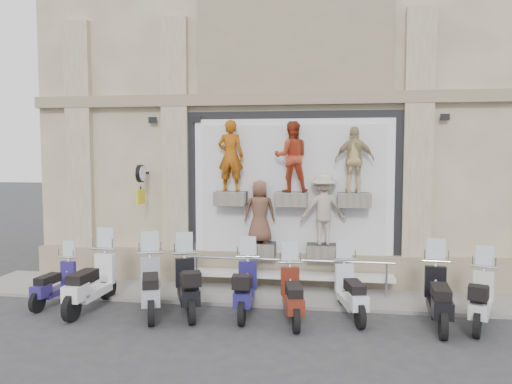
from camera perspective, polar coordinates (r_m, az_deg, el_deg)
ground at (r=10.50m, az=2.87°, el=-14.88°), size 90.00×90.00×0.00m
sidewalk at (r=12.48m, az=3.82°, el=-11.53°), size 16.00×2.20×0.08m
building at (r=17.08m, az=5.27°, el=12.94°), size 14.00×8.60×12.00m
shop_vitrine at (r=12.68m, az=4.44°, el=-0.30°), size 5.60×0.87×4.30m
guard_rail at (r=12.28m, az=3.79°, el=-9.75°), size 5.06×0.10×0.93m
clock_sign_bracket at (r=13.27m, az=-13.03°, el=1.43°), size 0.10×0.80×1.02m
scooter_a at (r=12.49m, az=-22.03°, el=-8.75°), size 0.66×1.75×1.39m
scooter_b at (r=11.73m, az=-18.40°, el=-8.59°), size 0.73×2.18×1.74m
scooter_c at (r=11.12m, az=-11.98°, el=-9.28°), size 1.31×2.18×1.71m
scooter_d at (r=11.05m, az=-7.84°, el=-9.40°), size 1.32×2.14×1.67m
scooter_e at (r=10.88m, az=-1.25°, el=-9.79°), size 0.70×2.00×1.60m
scooter_f at (r=10.49m, az=4.21°, el=-10.46°), size 0.88×1.98×1.55m
scooter_g at (r=10.88m, az=10.82°, el=-9.98°), size 0.96×1.99×1.56m
scooter_h at (r=10.79m, az=20.19°, el=-9.97°), size 0.78×2.11×1.68m
scooter_i at (r=11.08m, az=24.35°, el=-10.06°), size 1.18×1.98×1.55m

